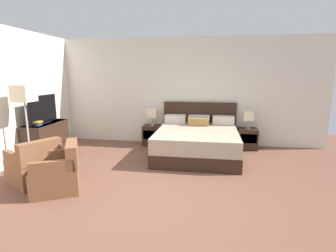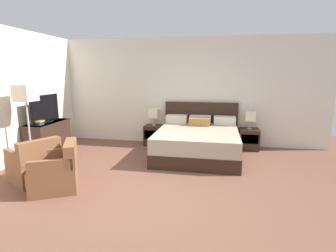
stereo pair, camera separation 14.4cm
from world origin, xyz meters
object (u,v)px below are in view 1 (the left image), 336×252
(book_blue_cover, at_px, (35,123))
(book_small_top, at_px, (35,122))
(bed, at_px, (197,141))
(table_lamp_right, at_px, (249,116))
(book_red_cover, at_px, (35,125))
(tv, at_px, (43,110))
(table_lamp_left, at_px, (152,114))
(armchair_by_window, at_px, (35,166))
(floor_lamp, at_px, (24,98))
(nightstand_right, at_px, (247,139))
(nightstand_left, at_px, (153,135))
(armchair_companion, at_px, (58,173))
(dresser, at_px, (46,139))

(book_blue_cover, relative_size, book_small_top, 0.94)
(bed, height_order, table_lamp_right, bed)
(book_red_cover, bearing_deg, tv, 89.65)
(bed, distance_m, book_red_cover, 3.48)
(table_lamp_left, height_order, book_red_cover, table_lamp_left)
(armchair_by_window, xyz_separation_m, floor_lamp, (-0.55, 0.62, 1.07))
(nightstand_right, relative_size, tv, 0.55)
(nightstand_left, height_order, nightstand_right, same)
(table_lamp_right, bearing_deg, book_small_top, -160.60)
(table_lamp_right, distance_m, tv, 4.71)
(nightstand_right, bearing_deg, armchair_by_window, -144.93)
(tv, relative_size, book_small_top, 3.89)
(bed, bearing_deg, book_small_top, -165.49)
(armchair_companion, xyz_separation_m, floor_lamp, (-1.11, 0.84, 1.07))
(book_red_cover, bearing_deg, armchair_by_window, -56.21)
(nightstand_right, height_order, dresser, dresser)
(nightstand_right, distance_m, armchair_companion, 4.35)
(nightstand_left, height_order, book_red_cover, book_red_cover)
(book_small_top, height_order, armchair_companion, book_small_top)
(bed, height_order, armchair_by_window, bed)
(nightstand_left, bearing_deg, bed, -31.52)
(armchair_companion, bearing_deg, table_lamp_left, 73.25)
(bed, relative_size, book_red_cover, 8.66)
(book_blue_cover, bearing_deg, bed, 14.49)
(nightstand_right, bearing_deg, armchair_companion, -138.24)
(nightstand_right, relative_size, table_lamp_right, 1.18)
(table_lamp_left, relative_size, dresser, 0.38)
(table_lamp_right, height_order, book_small_top, table_lamp_right)
(table_lamp_left, xyz_separation_m, floor_lamp, (-1.98, -2.05, 0.54))
(dresser, bearing_deg, book_blue_cover, -88.40)
(nightstand_left, bearing_deg, floor_lamp, -134.00)
(table_lamp_left, distance_m, floor_lamp, 2.91)
(tv, distance_m, book_small_top, 0.38)
(table_lamp_left, height_order, floor_lamp, floor_lamp)
(tv, height_order, armchair_companion, tv)
(table_lamp_right, xyz_separation_m, book_red_cover, (-4.53, -1.59, -0.05))
(bed, distance_m, nightstand_right, 1.39)
(table_lamp_left, height_order, armchair_by_window, table_lamp_left)
(nightstand_right, relative_size, dresser, 0.45)
(table_lamp_left, xyz_separation_m, dresser, (-2.16, -1.27, -0.43))
(nightstand_left, relative_size, book_blue_cover, 2.26)
(nightstand_right, relative_size, book_red_cover, 2.15)
(table_lamp_right, xyz_separation_m, dresser, (-4.53, -1.27, -0.43))
(table_lamp_left, distance_m, book_red_cover, 2.68)
(nightstand_left, height_order, armchair_companion, armchair_companion)
(book_red_cover, relative_size, armchair_companion, 0.25)
(bed, distance_m, tv, 3.46)
(book_small_top, xyz_separation_m, armchair_companion, (1.27, -1.31, -0.54))
(nightstand_right, xyz_separation_m, book_red_cover, (-4.53, -1.59, 0.51))
(book_blue_cover, height_order, armchair_by_window, book_blue_cover)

